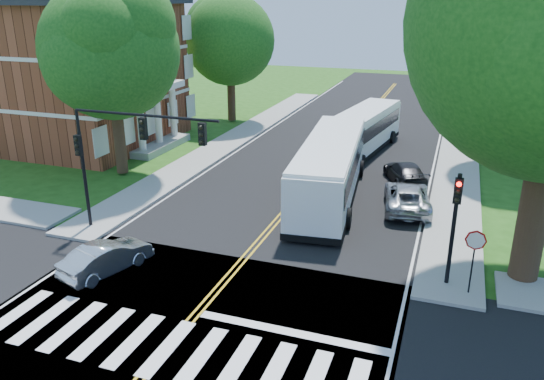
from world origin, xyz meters
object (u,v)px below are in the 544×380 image
at_px(bus_lead, 330,168).
at_px(dark_sedan, 405,173).
at_px(suv, 407,197).
at_px(bus_follow, 361,131).
at_px(hatchback, 106,257).
at_px(signal_nw, 123,145).
at_px(signal_ne, 455,215).

bearing_deg(bus_lead, dark_sedan, -139.05).
bearing_deg(suv, bus_follow, -74.96).
distance_m(bus_lead, hatchback, 12.94).
distance_m(signal_nw, dark_sedan, 16.66).
bearing_deg(suv, signal_ne, 98.44).
bearing_deg(signal_nw, hatchback, -72.26).
xyz_separation_m(signal_nw, bus_follow, (7.49, 17.33, -2.80)).
xyz_separation_m(signal_nw, signal_ne, (14.06, 0.01, -1.41)).
distance_m(signal_ne, suv, 8.21).
bearing_deg(bus_follow, hatchback, 80.97).
bearing_deg(signal_ne, bus_lead, 129.84).
bearing_deg(signal_ne, dark_sedan, 103.60).
bearing_deg(dark_sedan, signal_nw, 24.52).
height_order(bus_lead, bus_follow, bus_lead).
relative_size(bus_lead, dark_sedan, 2.91).
bearing_deg(signal_ne, bus_follow, 110.75).
bearing_deg(suv, signal_nw, 24.23).
distance_m(signal_nw, bus_follow, 19.09).
bearing_deg(signal_ne, suv, 106.95).
bearing_deg(suv, dark_sedan, -91.20).
bearing_deg(bus_follow, bus_lead, 98.57).
bearing_deg(dark_sedan, suv, 75.52).
bearing_deg(signal_nw, signal_ne, 0.05).
relative_size(hatchback, suv, 0.78).
relative_size(signal_ne, hatchback, 1.15).
bearing_deg(hatchback, suv, -117.12).
relative_size(bus_follow, hatchback, 3.06).
xyz_separation_m(signal_ne, bus_follow, (-6.56, 17.32, -1.39)).
relative_size(signal_ne, suv, 0.90).
bearing_deg(hatchback, dark_sedan, -106.61).
height_order(signal_ne, suv, signal_ne).
relative_size(signal_nw, signal_ne, 1.62).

